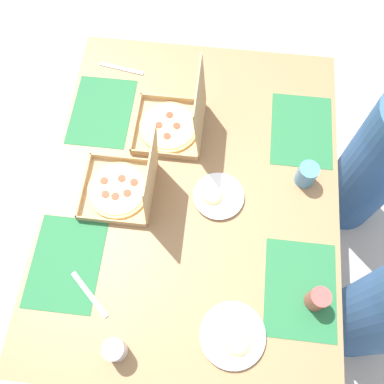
% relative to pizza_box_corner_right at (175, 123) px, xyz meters
% --- Properties ---
extents(ground_plane, '(6.00, 6.00, 0.00)m').
position_rel_pizza_box_corner_right_xyz_m(ground_plane, '(0.29, 0.10, -0.78)').
color(ground_plane, beige).
extents(dining_table, '(1.51, 1.17, 0.73)m').
position_rel_pizza_box_corner_right_xyz_m(dining_table, '(0.29, 0.10, -0.14)').
color(dining_table, '#3F3328').
rests_on(dining_table, ground_plane).
extents(placemat_near_left, '(0.36, 0.26, 0.00)m').
position_rel_pizza_box_corner_right_xyz_m(placemat_near_left, '(-0.05, -0.33, -0.05)').
color(placemat_near_left, '#236638').
rests_on(placemat_near_left, dining_table).
extents(placemat_near_right, '(0.36, 0.26, 0.00)m').
position_rel_pizza_box_corner_right_xyz_m(placemat_near_right, '(0.63, -0.33, -0.05)').
color(placemat_near_right, '#236638').
rests_on(placemat_near_right, dining_table).
extents(placemat_far_left, '(0.36, 0.26, 0.00)m').
position_rel_pizza_box_corner_right_xyz_m(placemat_far_left, '(-0.05, 0.54, -0.05)').
color(placemat_far_left, '#236638').
rests_on(placemat_far_left, dining_table).
extents(placemat_far_right, '(0.36, 0.26, 0.00)m').
position_rel_pizza_box_corner_right_xyz_m(placemat_far_right, '(0.63, 0.54, -0.05)').
color(placemat_far_right, '#236638').
rests_on(placemat_far_right, dining_table).
extents(pizza_box_corner_right, '(0.29, 0.29, 0.32)m').
position_rel_pizza_box_corner_right_xyz_m(pizza_box_corner_right, '(0.00, 0.00, 0.00)').
color(pizza_box_corner_right, tan).
rests_on(pizza_box_corner_right, dining_table).
extents(pizza_box_corner_left, '(0.28, 0.30, 0.32)m').
position_rel_pizza_box_corner_right_xyz_m(pizza_box_corner_left, '(0.31, -0.16, -0.00)').
color(pizza_box_corner_left, tan).
rests_on(pizza_box_corner_left, dining_table).
extents(plate_middle, '(0.23, 0.23, 0.03)m').
position_rel_pizza_box_corner_right_xyz_m(plate_middle, '(0.82, 0.30, -0.04)').
color(plate_middle, white).
rests_on(plate_middle, dining_table).
extents(plate_near_right, '(0.20, 0.20, 0.03)m').
position_rel_pizza_box_corner_right_xyz_m(plate_near_right, '(0.30, 0.21, -0.04)').
color(plate_near_right, white).
rests_on(plate_near_right, dining_table).
extents(cup_spare, '(0.08, 0.08, 0.10)m').
position_rel_pizza_box_corner_right_xyz_m(cup_spare, '(0.18, 0.55, 0.00)').
color(cup_spare, teal).
rests_on(cup_spare, dining_table).
extents(cup_clear_left, '(0.07, 0.07, 0.10)m').
position_rel_pizza_box_corner_right_xyz_m(cup_clear_left, '(0.67, 0.59, 0.00)').
color(cup_clear_left, '#BF4742').
rests_on(cup_clear_left, dining_table).
extents(cup_clear_right, '(0.07, 0.07, 0.10)m').
position_rel_pizza_box_corner_right_xyz_m(cup_clear_right, '(0.91, -0.09, 0.00)').
color(cup_clear_right, silver).
rests_on(cup_clear_right, dining_table).
extents(knife_by_far_right, '(0.05, 0.21, 0.00)m').
position_rel_pizza_box_corner_right_xyz_m(knife_by_far_right, '(-0.29, -0.29, -0.05)').
color(knife_by_far_right, '#B7B7BC').
rests_on(knife_by_far_right, dining_table).
extents(knife_by_near_left, '(0.16, 0.17, 0.00)m').
position_rel_pizza_box_corner_right_xyz_m(knife_by_near_left, '(0.73, -0.22, -0.05)').
color(knife_by_near_left, '#B7B7BC').
rests_on(knife_by_near_left, dining_table).
extents(diner_left_seat, '(0.32, 0.32, 1.13)m').
position_rel_pizza_box_corner_right_xyz_m(diner_left_seat, '(-0.05, 0.95, -0.28)').
color(diner_left_seat, '#33598C').
rests_on(diner_left_seat, ground_plane).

